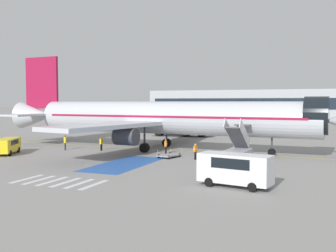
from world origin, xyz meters
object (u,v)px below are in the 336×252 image
object	(u,v)px
airliner	(164,118)
terminal_building	(297,105)
service_van_0	(7,145)
ground_crew_2	(195,151)
ground_crew_1	(166,145)
baggage_cart	(169,155)
ground_crew_0	(101,143)
service_van_1	(235,167)
boarding_stairs_forward	(237,150)
ground_crew_3	(65,141)
fuel_tanker	(182,126)

from	to	relation	value
airliner	terminal_building	size ratio (longest dim) A/B	0.47
service_van_0	ground_crew_2	bearing A→B (deg)	164.81
airliner	ground_crew_1	distance (m)	4.61
baggage_cart	service_van_0	bearing A→B (deg)	-153.02
baggage_cart	terminal_building	xyz separation A→B (m)	(7.62, 92.89, 4.65)
ground_crew_1	ground_crew_2	bearing A→B (deg)	-131.58
ground_crew_0	ground_crew_1	bearing A→B (deg)	97.18
airliner	service_van_1	size ratio (longest dim) A/B	8.66
airliner	service_van_1	bearing A→B (deg)	38.26
boarding_stairs_forward	ground_crew_0	world-z (taller)	boarding_stairs_forward
baggage_cart	ground_crew_3	size ratio (longest dim) A/B	1.55
airliner	fuel_tanker	world-z (taller)	airliner
service_van_0	baggage_cart	xyz separation A→B (m)	(18.07, 4.30, -0.83)
airliner	boarding_stairs_forward	xyz separation A→B (m)	(10.15, -5.09, -2.97)
service_van_1	baggage_cart	world-z (taller)	service_van_1
boarding_stairs_forward	fuel_tanker	bearing A→B (deg)	124.06
baggage_cart	ground_crew_1	bearing A→B (deg)	132.19
airliner	ground_crew_0	world-z (taller)	airliner
terminal_building	fuel_tanker	bearing A→B (deg)	-102.46
service_van_0	terminal_building	distance (m)	100.59
ground_crew_0	baggage_cart	bearing A→B (deg)	80.80
airliner	service_van_0	world-z (taller)	airliner
ground_crew_2	ground_crew_3	size ratio (longest dim) A/B	0.89
fuel_tanker	ground_crew_0	size ratio (longest dim) A/B	6.51
ground_crew_3	ground_crew_2	bearing A→B (deg)	63.21
ground_crew_2	baggage_cart	bearing A→B (deg)	100.82
fuel_tanker	service_van_1	bearing A→B (deg)	-159.33
service_van_0	ground_crew_0	xyz separation A→B (m)	(8.18, 6.86, -0.13)
fuel_tanker	ground_crew_2	xyz separation A→B (m)	(10.43, -25.35, -0.86)
baggage_cart	ground_crew_3	distance (m)	14.41
service_van_1	ground_crew_3	distance (m)	27.26
terminal_building	ground_crew_1	bearing A→B (deg)	-95.81
fuel_tanker	baggage_cart	size ratio (longest dim) A/B	3.77
boarding_stairs_forward	service_van_1	world-z (taller)	boarding_stairs_forward
airliner	ground_crew_1	world-z (taller)	airliner
fuel_tanker	service_van_0	distance (m)	31.14
baggage_cart	ground_crew_2	world-z (taller)	ground_crew_2
boarding_stairs_forward	baggage_cart	bearing A→B (deg)	-170.03
ground_crew_0	ground_crew_1	size ratio (longest dim) A/B	1.00
service_van_0	baggage_cart	bearing A→B (deg)	167.75
airliner	terminal_building	world-z (taller)	airliner
boarding_stairs_forward	service_van_1	xyz separation A→B (m)	(2.42, -12.69, 0.34)
ground_crew_2	terminal_building	world-z (taller)	terminal_building
ground_crew_1	terminal_building	size ratio (longest dim) A/B	0.02
service_van_0	baggage_cart	size ratio (longest dim) A/B	1.78
airliner	ground_crew_0	xyz separation A→B (m)	(-6.84, -3.39, -3.05)
ground_crew_2	service_van_1	bearing A→B (deg)	-131.97
fuel_tanker	ground_crew_2	size ratio (longest dim) A/B	6.61
ground_crew_1	ground_crew_0	bearing A→B (deg)	85.54
baggage_cart	ground_crew_1	world-z (taller)	ground_crew_1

